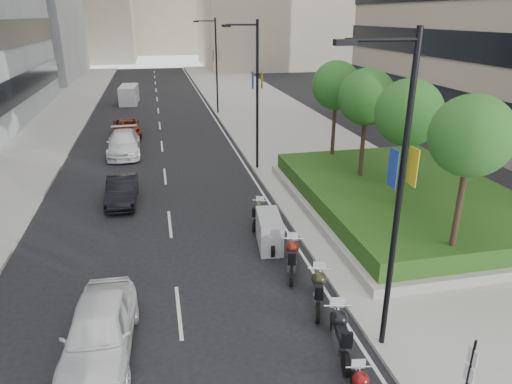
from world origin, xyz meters
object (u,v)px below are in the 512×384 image
object	(u,v)px
lamp_post_1	(255,89)
parking_sign	(468,378)
car_c	(124,143)
car_d	(127,128)
motorcycle_3	(318,290)
lamp_post_0	(395,188)
lamp_post_2	(215,61)
car_a	(100,330)
motorcycle_2	(340,333)
delivery_van	(129,95)
car_b	(122,190)
motorcycle_4	(292,258)
motorcycle_5	(269,231)
motorcycle_6	(258,213)

from	to	relation	value
lamp_post_1	parking_sign	distance (m)	20.33
lamp_post_1	car_c	distance (m)	10.78
parking_sign	car_d	world-z (taller)	parking_sign
motorcycle_3	lamp_post_0	bearing A→B (deg)	-136.73
lamp_post_2	car_a	world-z (taller)	lamp_post_2
motorcycle_2	delivery_van	world-z (taller)	delivery_van
motorcycle_2	car_a	xyz separation A→B (m)	(-6.76, 1.42, 0.15)
car_d	motorcycle_3	bearing A→B (deg)	-78.72
lamp_post_1	car_b	xyz separation A→B (m)	(-7.93, -3.73, -4.38)
lamp_post_1	car_a	bearing A→B (deg)	-117.09
lamp_post_0	car_a	xyz separation A→B (m)	(-7.94, 1.48, -4.27)
motorcycle_2	car_c	world-z (taller)	car_c
parking_sign	motorcycle_4	xyz separation A→B (m)	(-1.92, 7.58, -0.82)
car_a	car_d	xyz separation A→B (m)	(-0.36, 26.46, -0.16)
car_d	car_a	bearing A→B (deg)	-93.82
motorcycle_3	motorcycle_5	world-z (taller)	motorcycle_5
lamp_post_2	parking_sign	xyz separation A→B (m)	(0.66, -38.00, -3.61)
motorcycle_2	motorcycle_6	xyz separation A→B (m)	(-0.41, 9.00, -0.09)
car_c	lamp_post_1	bearing A→B (deg)	-34.50
lamp_post_2	motorcycle_3	world-z (taller)	lamp_post_2
car_d	delivery_van	distance (m)	14.77
lamp_post_1	motorcycle_3	bearing A→B (deg)	-93.95
lamp_post_2	motorcycle_6	bearing A→B (deg)	-93.49
parking_sign	motorcycle_2	distance (m)	3.65
motorcycle_3	car_b	size ratio (longest dim) A/B	0.53
lamp_post_1	car_c	world-z (taller)	lamp_post_1
motorcycle_2	motorcycle_4	distance (m)	4.53
parking_sign	car_c	size ratio (longest dim) A/B	0.46
lamp_post_0	parking_sign	bearing A→B (deg)	-77.67
parking_sign	car_b	world-z (taller)	parking_sign
motorcycle_4	car_c	world-z (taller)	car_c
motorcycle_6	motorcycle_2	bearing A→B (deg)	-153.86
motorcycle_3	car_b	distance (m)	12.94
lamp_post_1	car_b	world-z (taller)	lamp_post_1
motorcycle_6	car_a	world-z (taller)	car_a
parking_sign	motorcycle_6	size ratio (longest dim) A/B	1.28
lamp_post_2	parking_sign	bearing A→B (deg)	-89.01
car_c	motorcycle_6	bearing A→B (deg)	-64.59
car_c	delivery_van	distance (m)	20.26
delivery_van	motorcycle_6	bearing A→B (deg)	-74.14
motorcycle_2	motorcycle_5	world-z (taller)	motorcycle_5
car_b	delivery_van	distance (m)	29.45
car_d	delivery_van	xyz separation A→B (m)	(-0.36, 14.76, 0.27)
parking_sign	motorcycle_2	bearing A→B (deg)	120.92
motorcycle_3	car_a	xyz separation A→B (m)	(-6.92, -0.85, 0.18)
motorcycle_6	delivery_van	xyz separation A→B (m)	(-7.07, 33.65, 0.35)
car_b	car_d	xyz separation A→B (m)	(-0.37, 14.67, -0.05)
lamp_post_1	lamp_post_2	bearing A→B (deg)	90.00
lamp_post_0	car_d	xyz separation A→B (m)	(-8.30, 27.94, -4.43)
car_b	motorcycle_3	bearing A→B (deg)	-56.38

